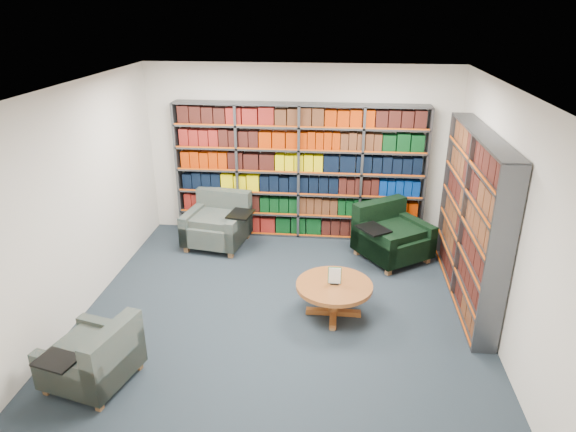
# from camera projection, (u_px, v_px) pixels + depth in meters

# --- Properties ---
(room_shell) EXTENTS (5.02, 5.02, 2.82)m
(room_shell) POSITION_uv_depth(u_px,v_px,m) (283.00, 208.00, 6.05)
(room_shell) COLOR black
(room_shell) RESTS_ON ground
(bookshelf_back) EXTENTS (4.00, 0.28, 2.20)m
(bookshelf_back) POSITION_uv_depth(u_px,v_px,m) (299.00, 172.00, 8.32)
(bookshelf_back) COLOR #47494F
(bookshelf_back) RESTS_ON ground
(bookshelf_right) EXTENTS (0.28, 2.50, 2.20)m
(bookshelf_right) POSITION_uv_depth(u_px,v_px,m) (472.00, 220.00, 6.50)
(bookshelf_right) COLOR #47494F
(bookshelf_right) RESTS_ON ground
(chair_teal_left) EXTENTS (1.15, 1.04, 0.83)m
(chair_teal_left) POSITION_uv_depth(u_px,v_px,m) (219.00, 224.00, 8.31)
(chair_teal_left) COLOR #072630
(chair_teal_left) RESTS_ON ground
(chair_green_right) EXTENTS (1.28, 1.28, 0.83)m
(chair_green_right) POSITION_uv_depth(u_px,v_px,m) (389.00, 236.00, 7.85)
(chair_green_right) COLOR black
(chair_green_right) RESTS_ON ground
(chair_teal_front) EXTENTS (0.95, 1.02, 0.71)m
(chair_teal_front) POSITION_uv_depth(u_px,v_px,m) (97.00, 360.00, 5.20)
(chair_teal_front) COLOR #072630
(chair_teal_front) RESTS_ON ground
(coffee_table) EXTENTS (0.95, 0.95, 0.67)m
(coffee_table) POSITION_uv_depth(u_px,v_px,m) (334.00, 290.00, 6.33)
(coffee_table) COLOR #9A4E1D
(coffee_table) RESTS_ON ground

